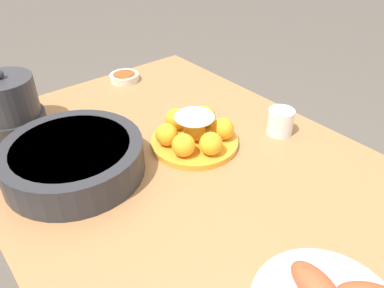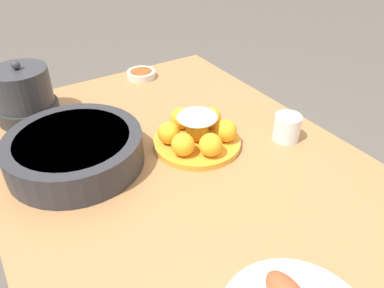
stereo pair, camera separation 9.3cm
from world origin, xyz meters
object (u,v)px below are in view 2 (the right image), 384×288
object	(u,v)px
sauce_bowl	(141,74)
warming_pot	(24,95)
cake_plate	(197,134)
dining_table	(187,202)
serving_bowl	(75,150)
cup_near	(287,128)

from	to	relation	value
sauce_bowl	warming_pot	xyz separation A→B (m)	(-0.08, 0.40, 0.06)
cake_plate	warming_pot	size ratio (longest dim) A/B	1.30
dining_table	serving_bowl	bearing A→B (deg)	51.85
dining_table	sauce_bowl	size ratio (longest dim) A/B	12.26
serving_bowl	cup_near	xyz separation A→B (m)	(-0.19, -0.51, -0.01)
cake_plate	cup_near	world-z (taller)	cake_plate
warming_pot	serving_bowl	bearing A→B (deg)	-171.18
warming_pot	dining_table	bearing A→B (deg)	-150.72
dining_table	cake_plate	distance (m)	0.18
cake_plate	cup_near	size ratio (longest dim) A/B	3.23
cake_plate	warming_pot	xyz separation A→B (m)	(0.39, 0.34, 0.04)
dining_table	warming_pot	world-z (taller)	warming_pot
cup_near	warming_pot	distance (m)	0.75
cake_plate	warming_pot	world-z (taller)	warming_pot
cup_near	warming_pot	world-z (taller)	warming_pot
serving_bowl	warming_pot	size ratio (longest dim) A/B	1.86
dining_table	cup_near	xyz separation A→B (m)	(-0.03, -0.30, 0.14)
serving_bowl	cup_near	bearing A→B (deg)	-110.74
dining_table	sauce_bowl	distance (m)	0.57
dining_table	sauce_bowl	world-z (taller)	sauce_bowl
sauce_bowl	dining_table	bearing A→B (deg)	165.11
dining_table	warming_pot	bearing A→B (deg)	29.28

